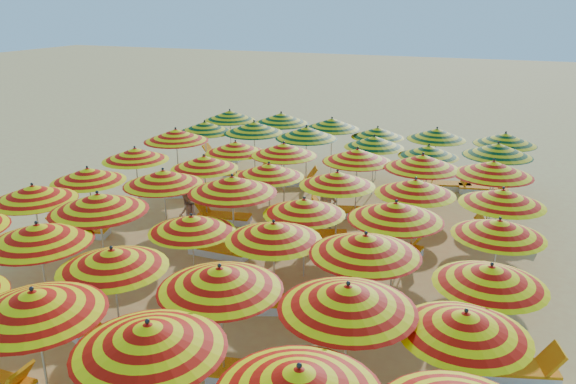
# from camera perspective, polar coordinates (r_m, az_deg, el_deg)

# --- Properties ---
(ground) EXTENTS (120.00, 120.00, 0.00)m
(ground) POSITION_cam_1_polar(r_m,az_deg,el_deg) (16.00, -0.66, -5.97)
(ground) COLOR #D8B460
(ground) RESTS_ON ground
(umbrella_2) EXTENTS (3.02, 3.02, 2.42)m
(umbrella_2) POSITION_cam_1_polar(r_m,az_deg,el_deg) (10.03, -24.42, -10.20)
(umbrella_2) COLOR silver
(umbrella_2) RESTS_ON ground
(umbrella_3) EXTENTS (2.92, 2.92, 2.42)m
(umbrella_3) POSITION_cam_1_polar(r_m,az_deg,el_deg) (8.60, -13.97, -14.05)
(umbrella_3) COLOR silver
(umbrella_3) RESTS_ON ground
(umbrella_4) EXTENTS (2.83, 2.83, 2.41)m
(umbrella_4) POSITION_cam_1_polar(r_m,az_deg,el_deg) (7.54, 1.13, -18.75)
(umbrella_4) COLOR silver
(umbrella_4) RESTS_ON ground
(umbrella_7) EXTENTS (2.52, 2.52, 2.39)m
(umbrella_7) POSITION_cam_1_polar(r_m,az_deg,el_deg) (12.88, -24.08, -3.87)
(umbrella_7) COLOR silver
(umbrella_7) RESTS_ON ground
(umbrella_8) EXTENTS (2.19, 2.19, 2.27)m
(umbrella_8) POSITION_cam_1_polar(r_m,az_deg,el_deg) (11.41, -17.42, -6.49)
(umbrella_8) COLOR silver
(umbrella_8) RESTS_ON ground
(umbrella_9) EXTENTS (2.44, 2.44, 2.39)m
(umbrella_9) POSITION_cam_1_polar(r_m,az_deg,el_deg) (10.04, -6.93, -8.70)
(umbrella_9) COLOR silver
(umbrella_9) RESTS_ON ground
(umbrella_10) EXTENTS (2.63, 2.63, 2.45)m
(umbrella_10) POSITION_cam_1_polar(r_m,az_deg,el_deg) (9.32, 6.09, -10.60)
(umbrella_10) COLOR silver
(umbrella_10) RESTS_ON ground
(umbrella_11) EXTENTS (2.22, 2.22, 2.22)m
(umbrella_11) POSITION_cam_1_polar(r_m,az_deg,el_deg) (9.39, 17.53, -12.63)
(umbrella_11) COLOR silver
(umbrella_11) RESTS_ON ground
(umbrella_12) EXTENTS (2.51, 2.51, 2.32)m
(umbrella_12) POSITION_cam_1_polar(r_m,az_deg,el_deg) (15.81, -24.47, -0.09)
(umbrella_12) COLOR silver
(umbrella_12) RESTS_ON ground
(umbrella_13) EXTENTS (2.40, 2.40, 2.48)m
(umbrella_13) POSITION_cam_1_polar(r_m,az_deg,el_deg) (14.04, -18.73, -1.01)
(umbrella_13) COLOR silver
(umbrella_13) RESTS_ON ground
(umbrella_14) EXTENTS (2.52, 2.52, 2.13)m
(umbrella_14) POSITION_cam_1_polar(r_m,az_deg,el_deg) (13.07, -9.76, -3.18)
(umbrella_14) COLOR silver
(umbrella_14) RESTS_ON ground
(umbrella_15) EXTENTS (2.50, 2.50, 2.26)m
(umbrella_15) POSITION_cam_1_polar(r_m,az_deg,el_deg) (12.17, -1.46, -4.01)
(umbrella_15) COLOR silver
(umbrella_15) RESTS_ON ground
(umbrella_16) EXTENTS (2.29, 2.29, 2.40)m
(umbrella_16) POSITION_cam_1_polar(r_m,az_deg,el_deg) (11.33, 7.87, -5.31)
(umbrella_16) COLOR silver
(umbrella_16) RESTS_ON ground
(umbrella_17) EXTENTS (2.72, 2.72, 2.21)m
(umbrella_17) POSITION_cam_1_polar(r_m,az_deg,el_deg) (11.04, 19.89, -7.98)
(umbrella_17) COLOR silver
(umbrella_17) RESTS_ON ground
(umbrella_18) EXTENTS (2.74, 2.74, 2.25)m
(umbrella_18) POSITION_cam_1_polar(r_m,az_deg,el_deg) (17.10, -19.66, 1.66)
(umbrella_18) COLOR silver
(umbrella_18) RESTS_ON ground
(umbrella_19) EXTENTS (2.78, 2.78, 2.37)m
(umbrella_19) POSITION_cam_1_polar(r_m,az_deg,el_deg) (15.89, -12.55, 1.46)
(umbrella_19) COLOR silver
(umbrella_19) RESTS_ON ground
(umbrella_20) EXTENTS (2.50, 2.50, 2.48)m
(umbrella_20) POSITION_cam_1_polar(r_m,az_deg,el_deg) (14.66, -5.69, 0.77)
(umbrella_20) COLOR silver
(umbrella_20) RESTS_ON ground
(umbrella_21) EXTENTS (2.61, 2.61, 2.18)m
(umbrella_21) POSITION_cam_1_polar(r_m,az_deg,el_deg) (13.81, 1.66, -1.48)
(umbrella_21) COLOR silver
(umbrella_21) RESTS_ON ground
(umbrella_22) EXTENTS (2.78, 2.78, 2.38)m
(umbrella_22) POSITION_cam_1_polar(r_m,az_deg,el_deg) (13.24, 10.89, -1.91)
(umbrella_22) COLOR silver
(umbrella_22) RESTS_ON ground
(umbrella_23) EXTENTS (2.41, 2.41, 2.19)m
(umbrella_23) POSITION_cam_1_polar(r_m,az_deg,el_deg) (13.36, 20.65, -3.44)
(umbrella_23) COLOR silver
(umbrella_23) RESTS_ON ground
(umbrella_24) EXTENTS (2.85, 2.85, 2.28)m
(umbrella_24) POSITION_cam_1_polar(r_m,az_deg,el_deg) (18.87, -15.26, 3.73)
(umbrella_24) COLOR silver
(umbrella_24) RESTS_ON ground
(umbrella_25) EXTENTS (2.36, 2.36, 2.23)m
(umbrella_25) POSITION_cam_1_polar(r_m,az_deg,el_deg) (17.62, -8.50, 3.01)
(umbrella_25) COLOR silver
(umbrella_25) RESTS_ON ground
(umbrella_26) EXTENTS (2.57, 2.57, 2.22)m
(umbrella_26) POSITION_cam_1_polar(r_m,az_deg,el_deg) (16.65, -1.94, 2.24)
(umbrella_26) COLOR silver
(umbrella_26) RESTS_ON ground
(umbrella_27) EXTENTS (2.76, 2.76, 2.27)m
(umbrella_27) POSITION_cam_1_polar(r_m,az_deg,el_deg) (15.75, 5.04, 1.35)
(umbrella_27) COLOR silver
(umbrella_27) RESTS_ON ground
(umbrella_28) EXTENTS (2.76, 2.76, 2.29)m
(umbrella_28) POSITION_cam_1_polar(r_m,az_deg,el_deg) (15.32, 12.81, 0.52)
(umbrella_28) COLOR silver
(umbrella_28) RESTS_ON ground
(umbrella_29) EXTENTS (2.81, 2.81, 2.28)m
(umbrella_29) POSITION_cam_1_polar(r_m,az_deg,el_deg) (15.22, 20.96, -0.47)
(umbrella_29) COLOR silver
(umbrella_29) RESTS_ON ground
(umbrella_30) EXTENTS (3.07, 3.07, 2.45)m
(umbrella_30) POSITION_cam_1_polar(r_m,az_deg,el_deg) (20.58, -11.32, 5.69)
(umbrella_30) COLOR silver
(umbrella_30) RESTS_ON ground
(umbrella_31) EXTENTS (2.60, 2.60, 2.20)m
(umbrella_31) POSITION_cam_1_polar(r_m,az_deg,el_deg) (19.46, -5.35, 4.55)
(umbrella_31) COLOR silver
(umbrella_31) RESTS_ON ground
(umbrella_32) EXTENTS (2.68, 2.68, 2.34)m
(umbrella_32) POSITION_cam_1_polar(r_m,az_deg,el_deg) (18.57, -0.42, 4.35)
(umbrella_32) COLOR silver
(umbrella_32) RESTS_ON ground
(umbrella_33) EXTENTS (2.84, 2.84, 2.37)m
(umbrella_33) POSITION_cam_1_polar(r_m,az_deg,el_deg) (17.90, 7.07, 3.72)
(umbrella_33) COLOR silver
(umbrella_33) RESTS_ON ground
(umbrella_34) EXTENTS (2.84, 2.84, 2.44)m
(umbrella_34) POSITION_cam_1_polar(r_m,az_deg,el_deg) (17.30, 13.52, 3.01)
(umbrella_34) COLOR silver
(umbrella_34) RESTS_ON ground
(umbrella_35) EXTENTS (2.44, 2.44, 2.43)m
(umbrella_35) POSITION_cam_1_polar(r_m,az_deg,el_deg) (17.24, 20.12, 2.28)
(umbrella_35) COLOR silver
(umbrella_35) RESTS_ON ground
(umbrella_36) EXTENTS (2.32, 2.32, 2.32)m
(umbrella_36) POSITION_cam_1_polar(r_m,az_deg,el_deg) (22.26, -8.44, 6.55)
(umbrella_36) COLOR silver
(umbrella_36) RESTS_ON ground
(umbrella_37) EXTENTS (2.91, 2.91, 2.46)m
(umbrella_37) POSITION_cam_1_polar(r_m,az_deg,el_deg) (21.44, -3.46, 6.57)
(umbrella_37) COLOR silver
(umbrella_37) RESTS_ON ground
(umbrella_38) EXTENTS (2.96, 2.96, 2.43)m
(umbrella_38) POSITION_cam_1_polar(r_m,az_deg,el_deg) (20.66, 1.89, 6.05)
(umbrella_38) COLOR silver
(umbrella_38) RESTS_ON ground
(umbrella_39) EXTENTS (2.81, 2.81, 2.26)m
(umbrella_39) POSITION_cam_1_polar(r_m,az_deg,el_deg) (20.15, 8.75, 5.07)
(umbrella_39) COLOR silver
(umbrella_39) RESTS_ON ground
(umbrella_40) EXTENTS (2.34, 2.34, 2.16)m
(umbrella_40) POSITION_cam_1_polar(r_m,az_deg,el_deg) (19.59, 14.09, 4.06)
(umbrella_40) COLOR silver
(umbrella_40) RESTS_ON ground
(umbrella_41) EXTENTS (2.33, 2.33, 2.39)m
(umbrella_41) POSITION_cam_1_polar(r_m,az_deg,el_deg) (19.62, 20.54, 4.05)
(umbrella_41) COLOR silver
(umbrella_41) RESTS_ON ground
(umbrella_42) EXTENTS (2.32, 2.32, 2.38)m
(umbrella_42) POSITION_cam_1_polar(r_m,az_deg,el_deg) (24.15, -5.92, 7.74)
(umbrella_42) COLOR silver
(umbrella_42) RESTS_ON ground
(umbrella_43) EXTENTS (2.97, 2.97, 2.46)m
(umbrella_43) POSITION_cam_1_polar(r_m,az_deg,el_deg) (23.07, -0.70, 7.49)
(umbrella_43) COLOR silver
(umbrella_43) RESTS_ON ground
(umbrella_44) EXTENTS (2.66, 2.66, 2.38)m
(umbrella_44) POSITION_cam_1_polar(r_m,az_deg,el_deg) (22.48, 4.48, 6.94)
(umbrella_44) COLOR silver
(umbrella_44) RESTS_ON ground
(umbrella_45) EXTENTS (2.41, 2.41, 2.16)m
(umbrella_45) POSITION_cam_1_polar(r_m,az_deg,el_deg) (22.01, 9.10, 6.00)
(umbrella_45) COLOR silver
(umbrella_45) RESTS_ON ground
(umbrella_46) EXTENTS (2.35, 2.35, 2.32)m
(umbrella_46) POSITION_cam_1_polar(r_m,az_deg,el_deg) (21.58, 14.88, 5.72)
(umbrella_46) COLOR silver
(umbrella_46) RESTS_ON ground
(umbrella_47) EXTENTS (2.46, 2.46, 2.34)m
(umbrella_47) POSITION_cam_1_polar(r_m,az_deg,el_deg) (21.49, 21.19, 5.07)
(umbrella_47) COLOR silver
(umbrella_47) RESTS_ON ground
(lounger_4) EXTENTS (1.83, 1.11, 0.69)m
(lounger_4) POSITION_cam_1_polar(r_m,az_deg,el_deg) (13.39, -21.34, -11.94)
(lounger_4) COLOR white
(lounger_4) RESTS_ON ground
(lounger_5) EXTENTS (1.81, 0.91, 0.69)m
(lounger_5) POSITION_cam_1_polar(r_m,az_deg,el_deg) (10.94, -3.26, -18.05)
(lounger_5) COLOR white
(lounger_5) RESTS_ON ground
(lounger_7) EXTENTS (1.83, 1.11, 0.69)m
(lounger_7) POSITION_cam_1_polar(r_m,az_deg,el_deg) (13.71, -6.69, -9.89)
(lounger_7) COLOR white
(lounger_7) RESTS_ON ground
(lounger_8) EXTENTS (1.83, 1.15, 0.69)m
(lounger_8) POSITION_cam_1_polar(r_m,az_deg,el_deg) (13.12, -4.05, -11.23)
(lounger_8) COLOR white
(lounger_8) RESTS_ON ground
(lounger_9) EXTENTS (1.83, 1.05, 0.69)m
(lounger_9) POSITION_cam_1_polar(r_m,az_deg,el_deg) (11.81, 21.85, -16.49)
(lounger_9) COLOR white
(lounger_9) RESTS_ON ground
(lounger_10) EXTENTS (1.83, 1.07, 0.69)m
(lounger_10) POSITION_cam_1_polar(r_m,az_deg,el_deg) (18.05, -20.53, -3.73)
(lounger_10) COLOR white
(lounger_10) RESTS_ON ground
(lounger_11) EXTENTS (1.74, 0.61, 0.69)m
(lounger_11) POSITION_cam_1_polar(r_m,az_deg,el_deg) (15.76, -6.81, -5.91)
(lounger_11) COLOR white
(lounger_11) RESTS_ON ground
(lounger_12) EXTENTS (1.81, 0.88, 0.69)m
(lounger_12) POSITION_cam_1_polar(r_m,az_deg,el_deg) (18.06, -6.66, -2.59)
(lounger_12) COLOR white
(lounger_12) RESTS_ON ground
(lounger_13) EXTENTS (1.83, 1.15, 0.69)m
(lounger_13) POSITION_cam_1_polar(r_m,az_deg,el_deg) (16.59, 2.91, -4.48)
(lounger_13) COLOR white
(lounger_13) RESTS_ON ground
(lounger_14) EXTENTS (1.81, 0.92, 0.69)m
(lounger_14) POSITION_cam_1_polar(r_m,az_deg,el_deg) (16.12, 10.60, -5.51)
(lounger_14) COLOR white
(lounger_14) RESTS_ON ground
(lounger_15) EXTENTS (1.82, 1.23, 0.69)m
(lounger_15) POSITION_cam_1_polar(r_m,az_deg,el_deg) (20.65, -10.15, 0.03)
(lounger_15) COLOR white
(lounger_15) RESTS_ON ground
(lounger_16) EXTENTS (1.83, 1.04, 0.69)m
(lounger_16) POSITION_cam_1_polar(r_m,az_deg,el_deg) (18.53, 4.95, -1.96)
(lounger_16) COLOR white
(lounger_16) RESTS_ON ground
(lounger_17) EXTENTS (1.81, 0.89, 0.69)m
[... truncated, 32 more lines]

